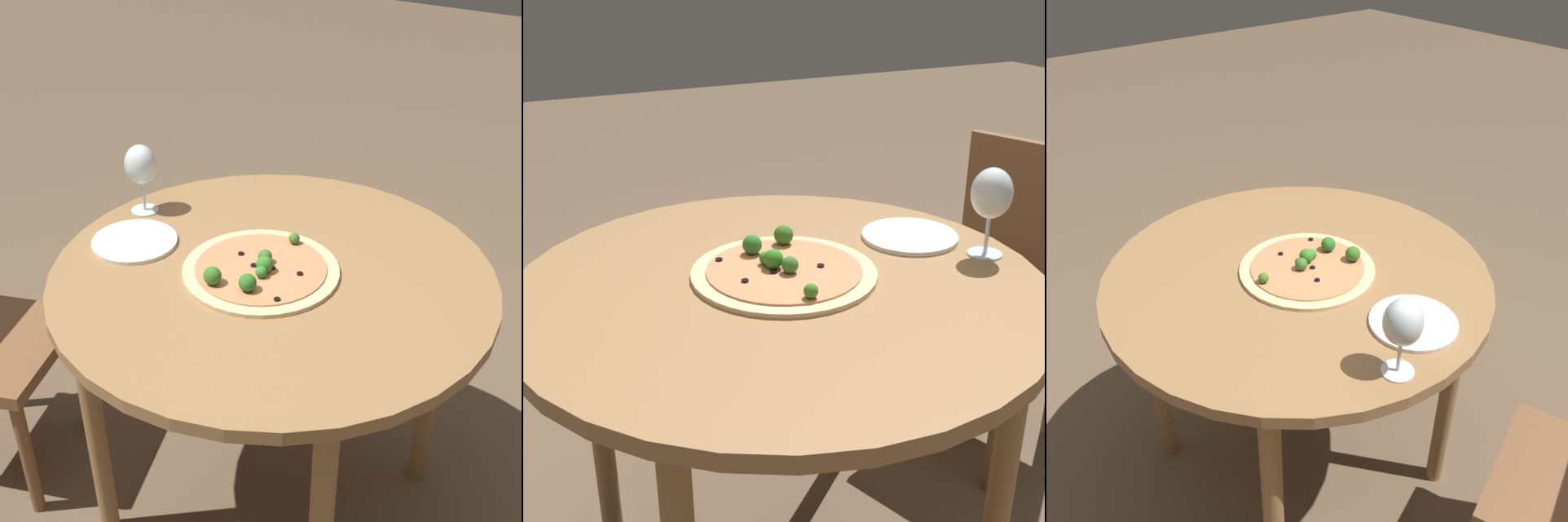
% 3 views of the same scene
% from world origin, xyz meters
% --- Properties ---
extents(ground_plane, '(12.00, 12.00, 0.00)m').
position_xyz_m(ground_plane, '(0.00, 0.00, 0.00)').
color(ground_plane, brown).
extents(dining_table, '(1.01, 1.01, 0.78)m').
position_xyz_m(dining_table, '(0.00, 0.00, 0.69)').
color(dining_table, olive).
rests_on(dining_table, ground_plane).
extents(pizza, '(0.36, 0.36, 0.05)m').
position_xyz_m(pizza, '(-0.02, -0.03, 0.79)').
color(pizza, '#DBBC89').
rests_on(pizza, dining_table).
extents(wine_glass, '(0.08, 0.08, 0.18)m').
position_xyz_m(wine_glass, '(-0.43, 0.06, 0.90)').
color(wine_glass, silver).
rests_on(wine_glass, dining_table).
extents(plate_near, '(0.21, 0.21, 0.01)m').
position_xyz_m(plate_near, '(-0.34, -0.08, 0.78)').
color(plate_near, silver).
rests_on(plate_near, dining_table).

